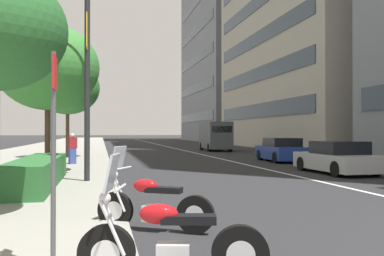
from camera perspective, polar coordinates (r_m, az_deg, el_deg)
name	(u,v)px	position (r m, az deg, el deg)	size (l,w,h in m)	color
sidewalk_right_plaza	(48,153)	(34.88, -18.75, -3.20)	(160.00, 8.98, 0.15)	gray
lane_centre_stripe	(181,150)	(40.35, -1.42, -2.95)	(110.00, 0.16, 0.01)	silver
motorcycle_under_tarp	(170,244)	(5.12, -3.01, -15.25)	(0.75, 2.19, 1.49)	black
motorcycle_far_end_row	(152,206)	(7.64, -5.37, -10.32)	(1.15, 1.96, 1.49)	black
car_approaching_light	(337,158)	(18.83, 18.88, -3.89)	(4.27, 1.96, 1.35)	#B7B7BC
car_mid_block_traffic	(281,150)	(25.37, 11.88, -2.96)	(4.23, 2.03, 1.37)	navy
delivery_van_ahead	(215,135)	(38.75, 3.14, -1.00)	(5.15, 2.26, 2.59)	#4C5156
parking_sign_by_curb	(54,138)	(5.26, -18.06, -1.24)	(0.32, 0.06, 2.55)	#47494C
street_lamp_with_banners	(95,16)	(14.70, -12.88, 14.43)	(1.26, 2.02, 9.21)	#232326
clipped_hedge_bed	(38,172)	(13.48, -19.91, -5.55)	(6.39, 1.10, 0.80)	#28602D
street_tree_far_plaza	(48,67)	(17.57, -18.79, 7.72)	(3.94, 3.94, 5.78)	#473323
street_tree_by_lamp_post	(68,88)	(27.58, -16.35, 5.20)	(3.92, 3.92, 5.99)	#473323
pedestrian_on_plaza	(72,149)	(21.81, -15.75, -2.68)	(0.41, 0.47, 1.51)	#33478C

